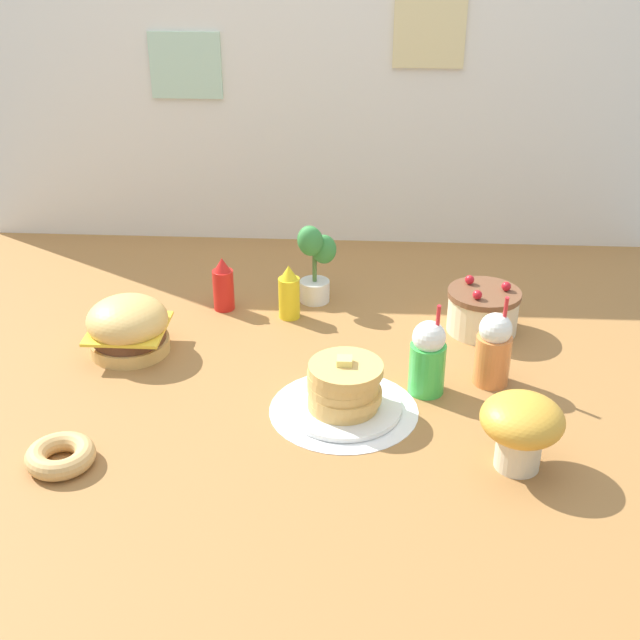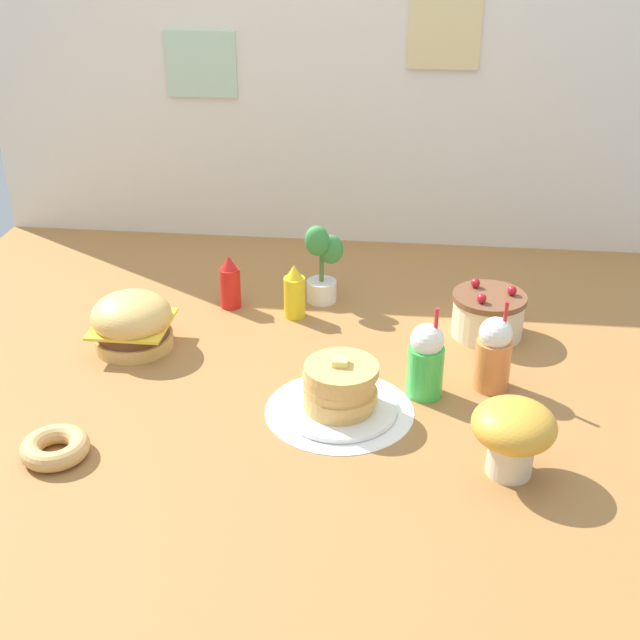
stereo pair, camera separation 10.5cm
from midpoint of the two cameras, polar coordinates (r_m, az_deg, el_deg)
The scene contains 13 objects.
ground_plane at distance 2.27m, azimuth -3.63°, elevation -4.99°, with size 2.49×2.18×0.02m, color #9E6B38.
back_wall at distance 3.07m, azimuth -1.52°, elevation 14.82°, with size 2.49×0.04×1.06m.
doily_mat at distance 2.18m, azimuth 0.24°, elevation -6.14°, with size 0.39×0.39×0.00m, color white.
burger at distance 2.48m, azimuth -14.11°, elevation -0.46°, with size 0.23×0.23×0.17m.
pancake_stack at distance 2.14m, azimuth 0.24°, elevation -4.79°, with size 0.30×0.30×0.15m.
layer_cake at distance 2.56m, azimuth 9.87°, elevation 0.64°, with size 0.22×0.22×0.16m.
ketchup_bottle at distance 2.67m, azimuth -7.71°, elevation 2.33°, with size 0.07×0.07×0.18m.
mustard_bottle at distance 2.60m, azimuth -3.27°, elevation 1.81°, with size 0.07×0.07×0.18m.
cream_soda_cup at distance 2.22m, azimuth 6.00°, elevation -2.59°, with size 0.10×0.10×0.26m.
orange_float_cup at distance 2.28m, azimuth 10.44°, elevation -1.99°, with size 0.10×0.10×0.26m.
donut_pink_glaze at distance 2.09m, azimuth -18.64°, elevation -8.74°, with size 0.16×0.16×0.05m.
potted_plant at distance 2.68m, azimuth -1.49°, elevation 4.05°, with size 0.13×0.11×0.27m.
mushroom_stool at distance 1.97m, azimuth 12.06°, elevation -7.05°, with size 0.19×0.19×0.18m.
Camera 1 is at (0.20, -1.90, 1.21)m, focal length 47.05 mm.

